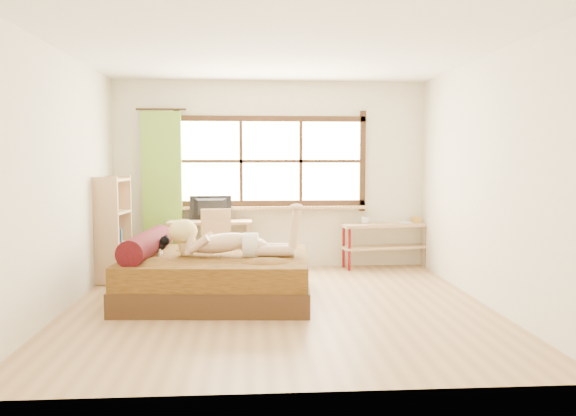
{
  "coord_description": "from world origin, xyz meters",
  "views": [
    {
      "loc": [
        -0.29,
        -5.92,
        1.58
      ],
      "look_at": [
        0.11,
        0.2,
        1.05
      ],
      "focal_mm": 35.0,
      "sensor_mm": 36.0,
      "label": 1
    }
  ],
  "objects": [
    {
      "name": "floor",
      "position": [
        0.0,
        0.0,
        0.0
      ],
      "size": [
        4.5,
        4.5,
        0.0
      ],
      "primitive_type": "plane",
      "color": "#9E754C",
      "rests_on": "ground"
    },
    {
      "name": "ceiling",
      "position": [
        0.0,
        0.0,
        2.7
      ],
      "size": [
        4.5,
        4.5,
        0.0
      ],
      "primitive_type": "plane",
      "rotation": [
        3.14,
        0.0,
        0.0
      ],
      "color": "white",
      "rests_on": "wall_back"
    },
    {
      "name": "wall_back",
      "position": [
        0.0,
        2.25,
        1.35
      ],
      "size": [
        4.5,
        0.0,
        4.5
      ],
      "primitive_type": "plane",
      "rotation": [
        1.57,
        0.0,
        0.0
      ],
      "color": "silver",
      "rests_on": "floor"
    },
    {
      "name": "wall_front",
      "position": [
        0.0,
        -2.25,
        1.35
      ],
      "size": [
        4.5,
        0.0,
        4.5
      ],
      "primitive_type": "plane",
      "rotation": [
        -1.57,
        0.0,
        0.0
      ],
      "color": "silver",
      "rests_on": "floor"
    },
    {
      "name": "wall_left",
      "position": [
        -2.25,
        0.0,
        1.35
      ],
      "size": [
        0.0,
        4.5,
        4.5
      ],
      "primitive_type": "plane",
      "rotation": [
        1.57,
        0.0,
        1.57
      ],
      "color": "silver",
      "rests_on": "floor"
    },
    {
      "name": "wall_right",
      "position": [
        2.25,
        0.0,
        1.35
      ],
      "size": [
        0.0,
        4.5,
        4.5
      ],
      "primitive_type": "plane",
      "rotation": [
        1.57,
        0.0,
        -1.57
      ],
      "color": "silver",
      "rests_on": "floor"
    },
    {
      "name": "window",
      "position": [
        0.0,
        2.22,
        1.51
      ],
      "size": [
        2.8,
        0.16,
        1.46
      ],
      "color": "#FFEDBF",
      "rests_on": "wall_back"
    },
    {
      "name": "curtain",
      "position": [
        -1.55,
        2.13,
        1.15
      ],
      "size": [
        0.55,
        0.1,
        2.2
      ],
      "primitive_type": "cube",
      "color": "olive",
      "rests_on": "wall_back"
    },
    {
      "name": "bed",
      "position": [
        -0.72,
        0.33,
        0.28
      ],
      "size": [
        2.15,
        1.77,
        0.77
      ],
      "rotation": [
        0.0,
        0.0,
        -0.07
      ],
      "color": "#34240F",
      "rests_on": "floor"
    },
    {
      "name": "woman",
      "position": [
        -0.52,
        0.27,
        0.81
      ],
      "size": [
        1.45,
        0.51,
        0.61
      ],
      "primitive_type": null,
      "rotation": [
        0.0,
        0.0,
        -0.07
      ],
      "color": "#D7AC8A",
      "rests_on": "bed"
    },
    {
      "name": "kitten",
      "position": [
        -1.39,
        0.42,
        0.63
      ],
      "size": [
        0.31,
        0.14,
        0.24
      ],
      "primitive_type": null,
      "rotation": [
        0.0,
        0.0,
        -0.07
      ],
      "color": "black",
      "rests_on": "bed"
    },
    {
      "name": "desk",
      "position": [
        -0.86,
        1.95,
        0.63
      ],
      "size": [
        1.17,
        0.56,
        0.73
      ],
      "rotation": [
        0.0,
        0.0,
        0.03
      ],
      "color": "tan",
      "rests_on": "floor"
    },
    {
      "name": "monitor",
      "position": [
        -0.86,
        2.0,
        0.89
      ],
      "size": [
        0.59,
        0.09,
        0.34
      ],
      "primitive_type": "imported",
      "rotation": [
        0.0,
        0.0,
        3.17
      ],
      "color": "black",
      "rests_on": "desk"
    },
    {
      "name": "chair",
      "position": [
        -0.77,
        1.58,
        0.51
      ],
      "size": [
        0.42,
        0.42,
        0.91
      ],
      "rotation": [
        0.0,
        0.0,
        0.03
      ],
      "color": "tan",
      "rests_on": "floor"
    },
    {
      "name": "pipe_shelf",
      "position": [
        1.67,
        2.07,
        0.48
      ],
      "size": [
        1.33,
        0.52,
        0.73
      ],
      "rotation": [
        0.0,
        0.0,
        0.15
      ],
      "color": "tan",
      "rests_on": "floor"
    },
    {
      "name": "cup",
      "position": [
        1.36,
        2.07,
        0.7
      ],
      "size": [
        0.14,
        0.14,
        0.1
      ],
      "primitive_type": "imported",
      "rotation": [
        0.0,
        0.0,
        0.15
      ],
      "color": "gray",
      "rests_on": "pipe_shelf"
    },
    {
      "name": "book",
      "position": [
        1.86,
        2.07,
        0.66
      ],
      "size": [
        0.21,
        0.26,
        0.02
      ],
      "primitive_type": "imported",
      "rotation": [
        0.0,
        0.0,
        0.15
      ],
      "color": "gray",
      "rests_on": "pipe_shelf"
    },
    {
      "name": "bookshelf",
      "position": [
        -2.08,
        1.4,
        0.69
      ],
      "size": [
        0.38,
        0.61,
        1.35
      ],
      "rotation": [
        0.0,
        0.0,
        -0.08
      ],
      "color": "tan",
      "rests_on": "floor"
    }
  ]
}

